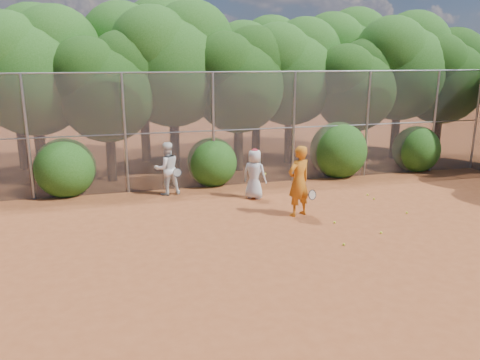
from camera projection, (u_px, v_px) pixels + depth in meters
name	position (u px, v px, depth m)	size (l,w,h in m)	color
ground	(306.00, 245.00, 11.45)	(80.00, 80.00, 0.00)	brown
fence_back	(238.00, 128.00, 16.50)	(20.05, 0.09, 4.03)	gray
tree_1	(34.00, 67.00, 16.59)	(4.64, 4.03, 6.35)	black
tree_2	(108.00, 83.00, 16.72)	(3.99, 3.47, 5.47)	black
tree_3	(173.00, 60.00, 18.10)	(4.89, 4.26, 6.70)	black
tree_4	(239.00, 77.00, 18.33)	(4.19, 3.64, 5.73)	black
tree_5	(292.00, 68.00, 19.66)	(4.51, 3.92, 6.17)	black
tree_6	(356.00, 83.00, 19.50)	(3.86, 3.36, 5.29)	black
tree_7	(402.00, 62.00, 20.51)	(4.77, 4.14, 6.53)	black
tree_8	(444.00, 73.00, 20.86)	(4.25, 3.70, 5.82)	black
tree_9	(15.00, 61.00, 18.44)	(4.83, 4.20, 6.62)	black
tree_10	(143.00, 54.00, 19.84)	(5.15, 4.48, 7.06)	black
tree_11	(258.00, 65.00, 20.86)	(4.64, 4.03, 6.35)	black
tree_12	(343.00, 57.00, 22.50)	(5.02, 4.37, 6.88)	black
bush_0	(65.00, 165.00, 15.53)	(2.00, 2.00, 2.00)	#1D4D13
bush_1	(212.00, 160.00, 16.85)	(1.80, 1.80, 1.80)	#1D4D13
bush_2	(338.00, 148.00, 18.08)	(2.20, 2.20, 2.20)	#1D4D13
bush_3	(416.00, 147.00, 19.02)	(1.90, 1.90, 1.90)	#1D4D13
player_yellow	(299.00, 181.00, 13.40)	(0.95, 0.72, 2.06)	#C56B17
player_teen	(254.00, 174.00, 15.13)	(0.94, 0.91, 1.65)	silver
player_white	(167.00, 169.00, 15.56)	(0.98, 0.83, 1.78)	white
ball_0	(381.00, 233.00, 12.19)	(0.07, 0.07, 0.07)	yellow
ball_1	(374.00, 199.00, 15.14)	(0.07, 0.07, 0.07)	yellow
ball_2	(344.00, 244.00, 11.42)	(0.07, 0.07, 0.07)	yellow
ball_3	(407.00, 213.00, 13.77)	(0.07, 0.07, 0.07)	yellow
ball_4	(335.00, 222.00, 12.97)	(0.07, 0.07, 0.07)	yellow
ball_5	(368.00, 195.00, 15.60)	(0.07, 0.07, 0.07)	yellow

